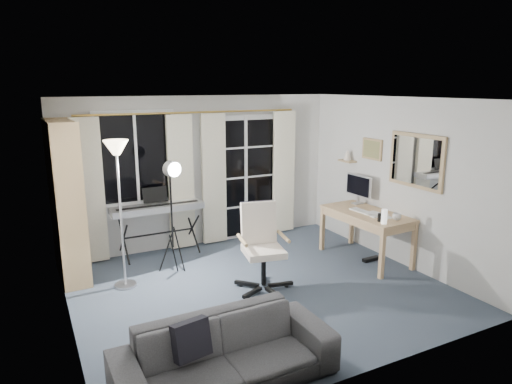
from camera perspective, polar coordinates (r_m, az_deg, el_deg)
floor at (r=6.01m, az=0.45°, el=-12.05°), size 4.50×4.00×0.02m
window at (r=7.03m, az=-14.78°, el=4.14°), size 1.20×0.08×1.40m
french_door at (r=7.69m, az=-1.39°, el=1.73°), size 1.32×0.09×2.11m
curtains at (r=7.26m, az=-7.40°, el=1.48°), size 3.60×0.07×2.13m
bookshelf at (r=6.49m, az=-22.85°, el=-1.62°), size 0.37×1.00×2.13m
torchiere_lamp at (r=5.86m, az=-16.91°, el=2.61°), size 0.33×0.33×1.91m
keyboard_piano at (r=6.96m, az=-12.19°, el=-2.08°), size 1.37×0.67×0.99m
studio_light at (r=6.20m, az=-10.44°, el=1.22°), size 0.35×0.36×1.61m
office_chair at (r=5.84m, az=0.60°, el=-5.82°), size 0.76×0.76×1.11m
desk at (r=6.93m, az=13.65°, el=-3.18°), size 0.75×1.40×0.73m
monitor at (r=7.30m, az=12.69°, el=0.67°), size 0.18×0.53×0.46m
desk_clutter at (r=6.75m, az=14.51°, el=-4.27°), size 0.41×0.84×0.93m
mug at (r=6.61m, az=17.19°, el=-2.86°), size 0.12×0.10×0.12m
wall_mirror at (r=6.59m, az=19.39°, el=3.69°), size 0.04×0.94×0.74m
framed_print at (r=7.23m, az=14.30°, el=5.21°), size 0.03×0.42×0.32m
wall_shelf at (r=7.59m, az=11.35°, el=4.26°), size 0.16×0.30×0.18m
sofa at (r=4.16m, az=-3.88°, el=-18.38°), size 1.93×0.58×0.75m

